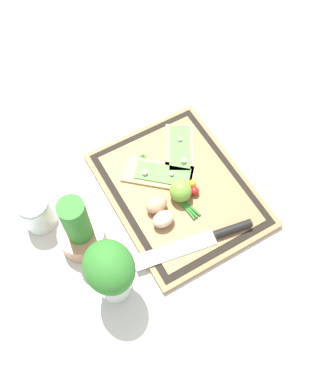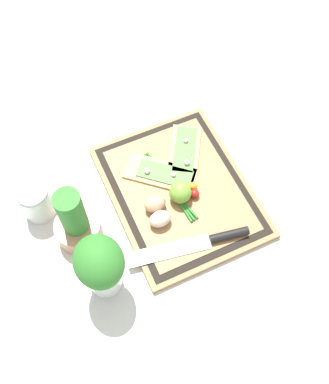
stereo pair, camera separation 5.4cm
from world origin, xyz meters
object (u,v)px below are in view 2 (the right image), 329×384
(egg_brown, at_px, (155,204))
(cherry_tomato_yellow, at_px, (193,186))
(knife, at_px, (208,240))
(egg_pink, at_px, (160,219))
(lime, at_px, (180,192))
(pizza_slice_near, at_px, (184,153))
(sauce_jar, at_px, (37,202))
(cherry_tomato_red, at_px, (195,194))
(herb_glass, at_px, (100,266))
(pizza_slice_far, at_px, (161,173))
(herb_pot, at_px, (76,223))

(egg_brown, distance_m, cherry_tomato_yellow, 0.12)
(knife, bearing_deg, egg_pink, 41.87)
(egg_pink, height_order, lime, lime)
(pizza_slice_near, bearing_deg, egg_pink, 137.77)
(egg_brown, xyz_separation_m, sauce_jar, (0.13, 0.27, 0.01))
(cherry_tomato_red, height_order, herb_glass, herb_glass)
(pizza_slice_far, xyz_separation_m, sauce_jar, (0.04, 0.33, 0.02))
(egg_brown, relative_size, egg_pink, 1.00)
(cherry_tomato_red, bearing_deg, herb_glass, 111.63)
(pizza_slice_far, xyz_separation_m, lime, (-0.09, -0.02, 0.02))
(knife, xyz_separation_m, egg_pink, (0.10, 0.09, 0.01))
(knife, height_order, cherry_tomato_yellow, same)
(pizza_slice_far, xyz_separation_m, knife, (-0.23, -0.03, 0.00))
(cherry_tomato_yellow, relative_size, sauce_jar, 0.21)
(egg_pink, xyz_separation_m, herb_glass, (-0.08, 0.18, 0.08))
(cherry_tomato_red, relative_size, sauce_jar, 0.23)
(knife, relative_size, cherry_tomato_yellow, 14.16)
(egg_pink, distance_m, sauce_jar, 0.32)
(knife, height_order, egg_pink, egg_pink)
(knife, height_order, herb_glass, herb_glass)
(pizza_slice_near, xyz_separation_m, herb_glass, (-0.25, 0.33, 0.09))
(herb_glass, bearing_deg, knife, -92.90)
(knife, bearing_deg, lime, 4.42)
(cherry_tomato_yellow, xyz_separation_m, herb_pot, (0.01, 0.32, 0.04))
(knife, bearing_deg, herb_glass, 87.10)
(pizza_slice_far, height_order, lime, lime)
(sauce_jar, bearing_deg, pizza_slice_far, -97.13)
(pizza_slice_far, bearing_deg, sauce_jar, 82.87)
(knife, xyz_separation_m, lime, (0.14, 0.01, 0.02))
(pizza_slice_far, height_order, herb_glass, herb_glass)
(herb_glass, bearing_deg, herb_pot, 5.98)
(lime, distance_m, herb_pot, 0.28)
(egg_pink, height_order, cherry_tomato_red, egg_pink)
(pizza_slice_far, relative_size, lime, 3.34)
(pizza_slice_near, height_order, egg_pink, egg_pink)
(herb_pot, bearing_deg, cherry_tomato_yellow, -91.02)
(cherry_tomato_yellow, bearing_deg, herb_glass, 114.86)
(egg_brown, bearing_deg, cherry_tomato_yellow, -84.20)
(egg_pink, relative_size, herb_glass, 0.28)
(pizza_slice_near, height_order, cherry_tomato_red, same)
(pizza_slice_near, distance_m, lime, 0.14)
(lime, xyz_separation_m, cherry_tomato_red, (-0.01, -0.04, -0.02))
(pizza_slice_near, bearing_deg, sauce_jar, 88.83)
(pizza_slice_far, relative_size, sauce_jar, 1.85)
(pizza_slice_near, bearing_deg, herb_pot, 106.41)
(egg_pink, bearing_deg, pizza_slice_near, -42.23)
(pizza_slice_far, xyz_separation_m, herb_glass, (-0.21, 0.24, 0.09))
(egg_brown, xyz_separation_m, egg_pink, (-0.04, 0.01, 0.00))
(pizza_slice_far, relative_size, egg_brown, 3.43)
(herb_glass, bearing_deg, pizza_slice_near, -53.11)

